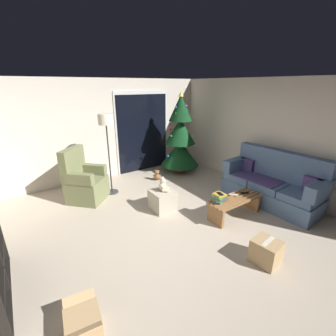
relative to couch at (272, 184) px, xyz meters
The scene contains 19 objects.
ground_plane 2.37m from the couch, behind, with size 7.00×7.00×0.00m, color #B2A38E.
wall_back 4.18m from the couch, 124.48° to the left, with size 5.72×0.12×2.50m, color beige.
wall_right 1.06m from the couch, 30.11° to the left, with size 0.12×6.00×2.50m, color beige.
patio_door_frame 3.59m from the couch, 110.12° to the left, with size 1.60×0.02×2.20m, color silver.
patio_door_glass 3.56m from the couch, 110.22° to the left, with size 1.50×0.02×2.10m, color black.
couch is the anchor object (origin of this frame).
coffee_table 1.08m from the couch, behind, with size 1.10×0.40×0.37m.
remote_black 0.77m from the couch, behind, with size 0.04×0.16×0.02m, color black.
remote_white 1.03m from the couch, behind, with size 0.04×0.16×0.02m, color silver.
book_stack 1.42m from the couch, behind, with size 0.27×0.21×0.15m.
cell_phone 1.42m from the couch, behind, with size 0.07×0.14×0.01m, color black.
christmas_tree 2.62m from the couch, 101.29° to the left, with size 1.04×1.04×2.18m.
armchair 3.92m from the couch, 144.09° to the left, with size 0.97×0.97×1.13m.
floor_lamp 3.65m from the couch, 138.19° to the left, with size 0.32×0.32×1.78m.
ottoman 2.29m from the couch, 153.24° to the left, with size 0.44×0.44×0.40m, color #B2A893.
teddy_bear_cream 2.27m from the couch, 153.33° to the left, with size 0.21×0.21×0.29m.
teddy_bear_chestnut_by_tree 2.73m from the couch, 119.60° to the left, with size 0.21×0.22×0.29m.
cardboard_box_taped_mid_floor 1.95m from the couch, 148.59° to the right, with size 0.37×0.39×0.34m.
cardboard_box_open_near_shelf 4.09m from the couch, behind, with size 0.37×0.51×0.32m.
Camera 1 is at (-1.94, -2.72, 2.35)m, focal length 24.81 mm.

